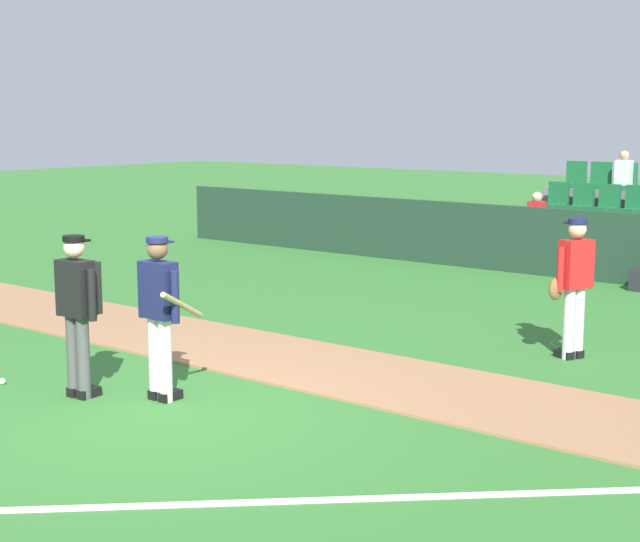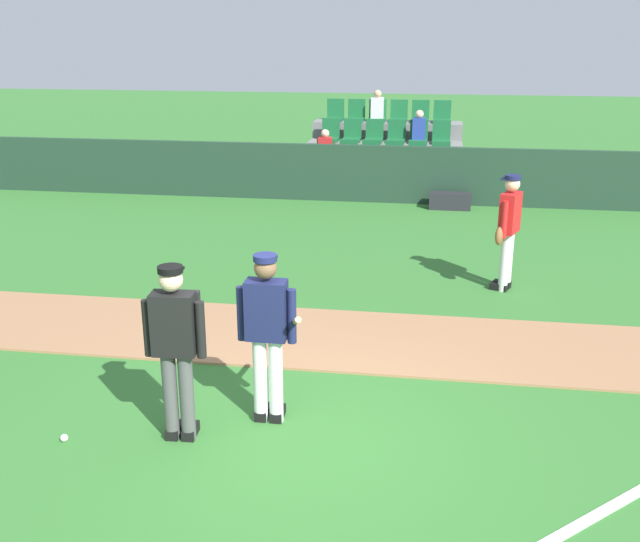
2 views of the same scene
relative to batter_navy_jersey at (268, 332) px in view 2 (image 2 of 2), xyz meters
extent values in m
plane|color=#33702D|center=(0.30, -0.32, -0.97)|extent=(80.00, 80.00, 0.00)
cube|color=#9E704C|center=(0.30, 2.12, -0.95)|extent=(28.00, 1.93, 0.03)
cube|color=white|center=(3.30, -0.82, -0.96)|extent=(8.82, 8.28, 0.01)
cube|color=#1E3828|center=(0.30, 10.10, -0.32)|extent=(20.00, 0.16, 1.29)
cube|color=slate|center=(0.30, 11.97, -0.82)|extent=(3.90, 2.95, 0.30)
cube|color=slate|center=(0.30, 11.12, -0.47)|extent=(3.80, 0.85, 0.40)
cube|color=#196033|center=(-1.08, 11.02, -0.22)|extent=(0.44, 0.40, 0.08)
cube|color=#196033|center=(-1.08, 11.24, 0.03)|extent=(0.44, 0.08, 0.50)
cube|color=red|center=(-1.08, 11.07, 0.08)|extent=(0.32, 0.22, 0.52)
sphere|color=beige|center=(-1.08, 11.07, 0.43)|extent=(0.20, 0.20, 0.20)
cube|color=#196033|center=(-0.53, 11.02, -0.22)|extent=(0.44, 0.40, 0.08)
cube|color=#196033|center=(-0.53, 11.24, 0.03)|extent=(0.44, 0.08, 0.50)
cube|color=#196033|center=(0.02, 11.02, -0.22)|extent=(0.44, 0.40, 0.08)
cube|color=#196033|center=(0.02, 11.24, 0.03)|extent=(0.44, 0.08, 0.50)
cube|color=#196033|center=(0.57, 11.02, -0.22)|extent=(0.44, 0.40, 0.08)
cube|color=#196033|center=(0.57, 11.24, 0.03)|extent=(0.44, 0.08, 0.50)
cube|color=#196033|center=(1.12, 11.02, -0.22)|extent=(0.44, 0.40, 0.08)
cube|color=#196033|center=(1.12, 11.24, 0.03)|extent=(0.44, 0.08, 0.50)
cube|color=#196033|center=(1.67, 11.02, -0.22)|extent=(0.44, 0.40, 0.08)
cube|color=#196033|center=(1.67, 11.24, 0.03)|extent=(0.44, 0.08, 0.50)
cube|color=slate|center=(0.30, 11.97, -0.07)|extent=(3.80, 0.85, 0.40)
cube|color=#196033|center=(-1.08, 11.87, 0.18)|extent=(0.44, 0.40, 0.08)
cube|color=#196033|center=(-1.08, 12.09, 0.43)|extent=(0.44, 0.08, 0.50)
cube|color=#196033|center=(-0.53, 11.87, 0.18)|extent=(0.44, 0.40, 0.08)
cube|color=#196033|center=(-0.53, 12.09, 0.43)|extent=(0.44, 0.08, 0.50)
cube|color=#196033|center=(0.02, 11.87, 0.18)|extent=(0.44, 0.40, 0.08)
cube|color=#196033|center=(0.02, 12.09, 0.43)|extent=(0.44, 0.08, 0.50)
cube|color=#196033|center=(0.57, 11.87, 0.18)|extent=(0.44, 0.40, 0.08)
cube|color=#196033|center=(0.57, 12.09, 0.43)|extent=(0.44, 0.08, 0.50)
cube|color=#196033|center=(1.12, 11.87, 0.18)|extent=(0.44, 0.40, 0.08)
cube|color=#196033|center=(1.12, 12.09, 0.43)|extent=(0.44, 0.08, 0.50)
cube|color=#263F99|center=(1.12, 11.92, 0.48)|extent=(0.32, 0.22, 0.52)
sphere|color=beige|center=(1.12, 11.92, 0.83)|extent=(0.20, 0.20, 0.20)
cube|color=#196033|center=(1.67, 11.87, 0.18)|extent=(0.44, 0.40, 0.08)
cube|color=#196033|center=(1.67, 12.09, 0.43)|extent=(0.44, 0.08, 0.50)
cube|color=slate|center=(0.30, 12.82, 0.33)|extent=(3.80, 0.85, 0.40)
cube|color=#196033|center=(-1.08, 12.72, 0.58)|extent=(0.44, 0.40, 0.08)
cube|color=#196033|center=(-1.08, 12.94, 0.83)|extent=(0.44, 0.08, 0.50)
cube|color=#196033|center=(-0.53, 12.72, 0.58)|extent=(0.44, 0.40, 0.08)
cube|color=#196033|center=(-0.53, 12.94, 0.83)|extent=(0.44, 0.08, 0.50)
cube|color=#196033|center=(0.02, 12.72, 0.58)|extent=(0.44, 0.40, 0.08)
cube|color=#196033|center=(0.02, 12.94, 0.83)|extent=(0.44, 0.08, 0.50)
cube|color=silver|center=(0.02, 12.77, 0.88)|extent=(0.32, 0.22, 0.52)
sphere|color=tan|center=(0.02, 12.77, 1.23)|extent=(0.20, 0.20, 0.20)
cube|color=#196033|center=(0.57, 12.72, 0.58)|extent=(0.44, 0.40, 0.08)
cube|color=#196033|center=(0.57, 12.94, 0.83)|extent=(0.44, 0.08, 0.50)
cube|color=#196033|center=(1.12, 12.72, 0.58)|extent=(0.44, 0.40, 0.08)
cube|color=#196033|center=(1.12, 12.94, 0.83)|extent=(0.44, 0.08, 0.50)
cube|color=#196033|center=(1.67, 12.72, 0.58)|extent=(0.44, 0.40, 0.08)
cube|color=#196033|center=(1.67, 12.94, 0.83)|extent=(0.44, 0.08, 0.50)
cylinder|color=white|center=(-0.09, -0.01, -0.52)|extent=(0.14, 0.14, 0.90)
cylinder|color=white|center=(0.07, -0.01, -0.52)|extent=(0.14, 0.14, 0.90)
cube|color=black|center=(-0.09, 0.05, -0.92)|extent=(0.12, 0.26, 0.10)
cube|color=black|center=(0.07, 0.05, -0.92)|extent=(0.12, 0.26, 0.10)
cube|color=#191E47|center=(-0.01, -0.01, 0.23)|extent=(0.40, 0.22, 0.60)
cylinder|color=#191E47|center=(-0.26, -0.01, 0.18)|extent=(0.09, 0.09, 0.55)
cylinder|color=#191E47|center=(0.24, -0.01, 0.18)|extent=(0.09, 0.09, 0.55)
sphere|color=brown|center=(-0.01, -0.01, 0.66)|extent=(0.22, 0.22, 0.22)
cylinder|color=#191E4C|center=(-0.01, -0.01, 0.76)|extent=(0.23, 0.23, 0.06)
cube|color=#191E4C|center=(-0.01, 0.09, 0.73)|extent=(0.18, 0.12, 0.02)
cylinder|color=tan|center=(0.24, 0.09, 0.08)|extent=(0.29, 0.78, 0.41)
cylinder|color=#4C4C4C|center=(-0.85, -0.49, -0.52)|extent=(0.14, 0.14, 0.90)
cylinder|color=#4C4C4C|center=(-0.69, -0.48, -0.52)|extent=(0.14, 0.14, 0.90)
cube|color=black|center=(-0.86, -0.43, -0.92)|extent=(0.14, 0.27, 0.10)
cube|color=black|center=(-0.70, -0.42, -0.92)|extent=(0.14, 0.27, 0.10)
cube|color=black|center=(-0.77, -0.48, 0.23)|extent=(0.41, 0.24, 0.60)
cylinder|color=black|center=(-1.02, -0.50, 0.18)|extent=(0.09, 0.09, 0.55)
cylinder|color=black|center=(-0.52, -0.47, 0.18)|extent=(0.09, 0.09, 0.55)
sphere|color=beige|center=(-0.77, -0.48, 0.66)|extent=(0.22, 0.22, 0.22)
cylinder|color=black|center=(-0.77, -0.48, 0.76)|extent=(0.23, 0.23, 0.06)
cube|color=black|center=(-0.78, -0.38, 0.73)|extent=(0.19, 0.13, 0.02)
cube|color=black|center=(-0.78, -0.35, 0.23)|extent=(0.44, 0.11, 0.56)
cylinder|color=silver|center=(2.65, 4.35, -0.52)|extent=(0.14, 0.14, 0.90)
cylinder|color=silver|center=(2.71, 4.50, -0.52)|extent=(0.14, 0.14, 0.90)
cube|color=black|center=(2.59, 4.38, -0.92)|extent=(0.29, 0.21, 0.10)
cube|color=black|center=(2.65, 4.52, -0.92)|extent=(0.29, 0.21, 0.10)
cube|color=red|center=(2.68, 4.43, 0.23)|extent=(0.36, 0.45, 0.60)
cylinder|color=red|center=(2.58, 4.20, 0.18)|extent=(0.09, 0.09, 0.55)
cylinder|color=red|center=(2.78, 4.66, 0.18)|extent=(0.09, 0.09, 0.55)
sphere|color=beige|center=(2.68, 4.43, 0.66)|extent=(0.22, 0.22, 0.22)
cylinder|color=#191E4C|center=(2.68, 4.43, 0.76)|extent=(0.23, 0.23, 0.06)
cube|color=#191E4C|center=(2.59, 4.46, 0.73)|extent=(0.18, 0.21, 0.02)
ellipsoid|color=brown|center=(2.53, 4.20, -0.07)|extent=(0.19, 0.23, 0.28)
sphere|color=white|center=(-1.87, -0.71, -0.93)|extent=(0.07, 0.07, 0.07)
cube|color=#232328|center=(1.91, 9.65, -0.79)|extent=(0.90, 0.36, 0.36)
camera|label=1|loc=(7.50, -6.73, 2.03)|focal=54.05mm
camera|label=2|loc=(1.53, -6.53, 2.83)|focal=41.53mm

